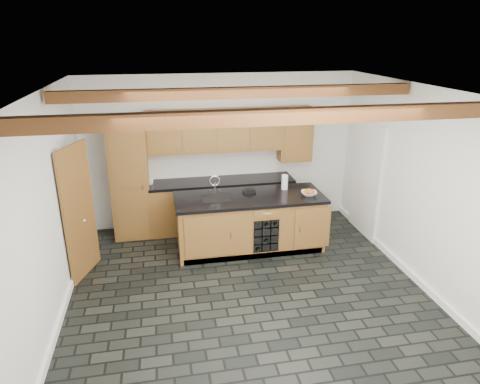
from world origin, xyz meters
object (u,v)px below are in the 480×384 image
object	(u,v)px
island	(250,222)
paper_towel	(285,182)
fruit_bowl	(309,193)
kitchen_scale	(249,191)

from	to	relation	value
island	paper_towel	bearing A→B (deg)	19.74
fruit_bowl	paper_towel	size ratio (longest dim) A/B	1.03
kitchen_scale	fruit_bowl	xyz separation A→B (m)	(0.94, -0.32, 0.00)
island	fruit_bowl	bearing A→B (deg)	-7.50
paper_towel	fruit_bowl	bearing A→B (deg)	-49.26
fruit_bowl	paper_towel	xyz separation A→B (m)	(-0.31, 0.36, 0.09)
paper_towel	kitchen_scale	bearing A→B (deg)	-176.02
kitchen_scale	fruit_bowl	distance (m)	1.00
kitchen_scale	fruit_bowl	bearing A→B (deg)	-22.33
island	kitchen_scale	world-z (taller)	kitchen_scale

